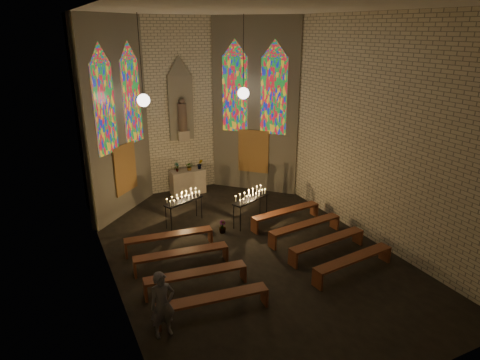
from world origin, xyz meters
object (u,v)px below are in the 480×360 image
(altar, at_px, (188,182))
(visitor, at_px, (163,305))
(votive_stand_right, at_px, (251,197))
(votive_stand_left, at_px, (184,199))
(aisle_flower_pot, at_px, (222,227))

(altar, distance_m, visitor, 8.75)
(votive_stand_right, bearing_deg, votive_stand_left, 130.71)
(aisle_flower_pot, height_order, votive_stand_right, votive_stand_right)
(altar, height_order, votive_stand_left, votive_stand_left)
(votive_stand_right, distance_m, visitor, 6.20)
(visitor, bearing_deg, votive_stand_right, 39.48)
(votive_stand_left, distance_m, visitor, 5.81)
(aisle_flower_pot, bearing_deg, votive_stand_left, 125.96)
(aisle_flower_pot, bearing_deg, votive_stand_right, 12.63)
(votive_stand_left, bearing_deg, altar, 46.32)
(altar, xyz_separation_m, votive_stand_left, (-1.08, -2.73, 0.44))
(altar, height_order, votive_stand_right, votive_stand_right)
(altar, relative_size, visitor, 0.88)
(visitor, bearing_deg, aisle_flower_pot, 46.72)
(votive_stand_left, xyz_separation_m, votive_stand_right, (2.12, -0.98, 0.06))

